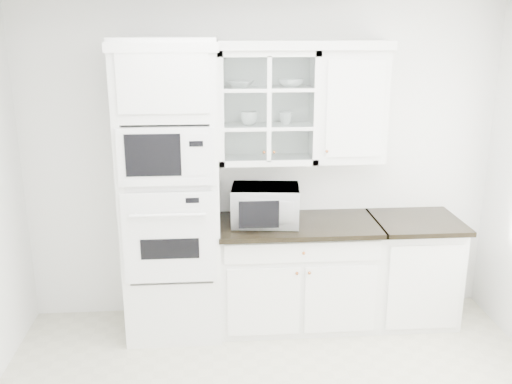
{
  "coord_description": "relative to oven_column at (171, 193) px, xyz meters",
  "views": [
    {
      "loc": [
        -0.4,
        -2.97,
        2.49
      ],
      "look_at": [
        -0.1,
        1.05,
        1.3
      ],
      "focal_mm": 40.0,
      "sensor_mm": 36.0,
      "label": 1
    }
  ],
  "objects": [
    {
      "name": "cup_b",
      "position": [
        0.93,
        0.16,
        0.56
      ],
      "size": [
        0.13,
        0.13,
        0.1
      ],
      "primitive_type": "imported",
      "rotation": [
        0.0,
        0.0,
        0.3
      ],
      "color": "white",
      "rests_on": "upper_cabinet_glass"
    },
    {
      "name": "bowl_a",
      "position": [
        0.57,
        0.17,
        0.83
      ],
      "size": [
        0.26,
        0.26,
        0.05
      ],
      "primitive_type": "imported",
      "rotation": [
        0.0,
        0.0,
        -0.34
      ],
      "color": "white",
      "rests_on": "upper_cabinet_glass"
    },
    {
      "name": "base_cabinet_run",
      "position": [
        1.03,
        0.03,
        -0.74
      ],
      "size": [
        1.32,
        0.67,
        0.92
      ],
      "color": "white",
      "rests_on": "ground"
    },
    {
      "name": "countertop_microwave",
      "position": [
        0.76,
        0.02,
        -0.12
      ],
      "size": [
        0.59,
        0.51,
        0.31
      ],
      "primitive_type": "imported",
      "rotation": [
        0.0,
        0.0,
        3.03
      ],
      "color": "white",
      "rests_on": "base_cabinet_run"
    },
    {
      "name": "cup_a",
      "position": [
        0.63,
        0.15,
        0.56
      ],
      "size": [
        0.14,
        0.14,
        0.11
      ],
      "primitive_type": "imported",
      "rotation": [
        0.0,
        0.0,
        0.0
      ],
      "color": "white",
      "rests_on": "upper_cabinet_glass"
    },
    {
      "name": "bowl_b",
      "position": [
        0.97,
        0.17,
        0.84
      ],
      "size": [
        0.24,
        0.24,
        0.06
      ],
      "primitive_type": "imported",
      "rotation": [
        0.0,
        0.0,
        0.21
      ],
      "color": "white",
      "rests_on": "upper_cabinet_glass"
    },
    {
      "name": "oven_column",
      "position": [
        0.0,
        0.0,
        0.0
      ],
      "size": [
        0.76,
        0.68,
        2.4
      ],
      "color": "white",
      "rests_on": "ground"
    },
    {
      "name": "upper_cabinet_glass",
      "position": [
        0.78,
        0.17,
        0.65
      ],
      "size": [
        0.8,
        0.33,
        0.9
      ],
      "color": "white",
      "rests_on": "room_shell"
    },
    {
      "name": "upper_cabinet_solid",
      "position": [
        1.46,
        0.17,
        0.65
      ],
      "size": [
        0.55,
        0.33,
        0.9
      ],
      "primitive_type": "cube",
      "color": "white",
      "rests_on": "room_shell"
    },
    {
      "name": "crown_molding",
      "position": [
        0.68,
        0.14,
        1.14
      ],
      "size": [
        2.14,
        0.38,
        0.07
      ],
      "primitive_type": "cube",
      "color": "white",
      "rests_on": "room_shell"
    },
    {
      "name": "room_shell",
      "position": [
        0.75,
        -0.99,
        0.58
      ],
      "size": [
        4.0,
        3.5,
        2.7
      ],
      "color": "white",
      "rests_on": "ground"
    },
    {
      "name": "extra_base_cabinet",
      "position": [
        2.03,
        0.03,
        -0.74
      ],
      "size": [
        0.72,
        0.67,
        0.92
      ],
      "color": "white",
      "rests_on": "ground"
    }
  ]
}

